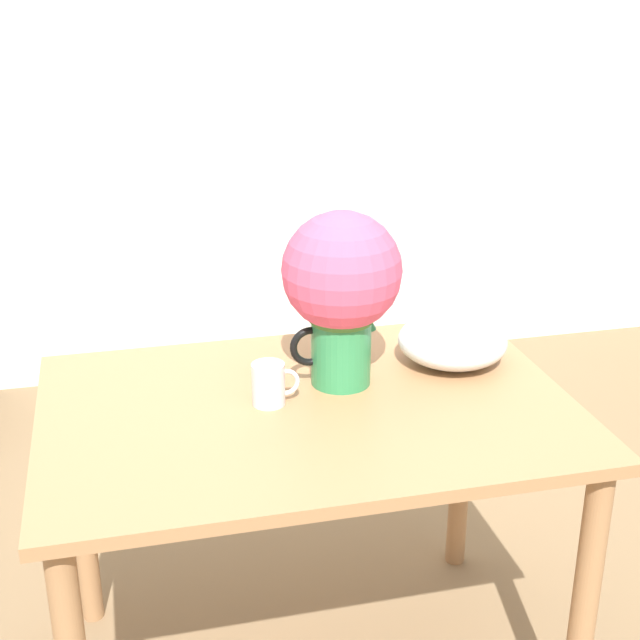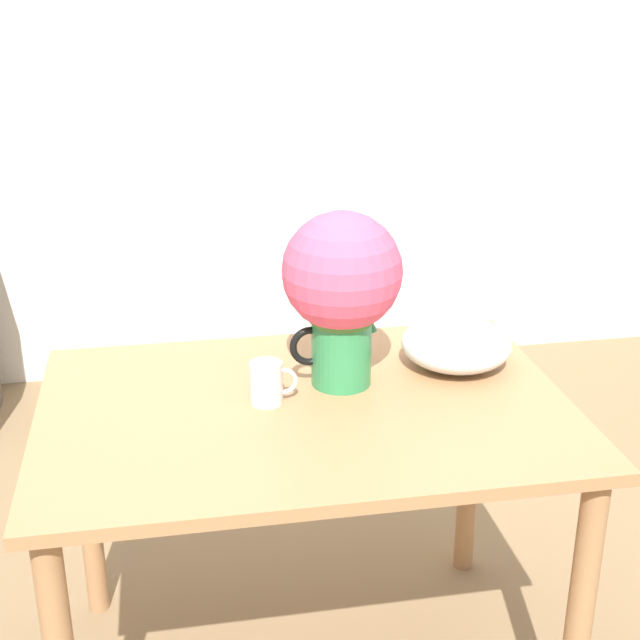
# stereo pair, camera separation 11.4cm
# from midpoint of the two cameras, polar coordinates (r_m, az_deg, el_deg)

# --- Properties ---
(wall_back) EXTENTS (8.00, 0.05, 2.60)m
(wall_back) POSITION_cam_midpoint_polar(r_m,az_deg,el_deg) (3.87, -8.21, 14.83)
(wall_back) COLOR silver
(wall_back) RESTS_ON ground_plane
(table) EXTENTS (1.23, 0.85, 0.80)m
(table) POSITION_cam_midpoint_polar(r_m,az_deg,el_deg) (2.14, -2.31, -8.25)
(table) COLOR #A3754C
(table) RESTS_ON ground_plane
(flower_vase) EXTENTS (0.28, 0.28, 0.43)m
(flower_vase) POSITION_cam_midpoint_polar(r_m,az_deg,el_deg) (2.09, -0.17, 2.23)
(flower_vase) COLOR #2D844C
(flower_vase) RESTS_ON table
(coffee_mug) EXTENTS (0.11, 0.08, 0.10)m
(coffee_mug) POSITION_cam_midpoint_polar(r_m,az_deg,el_deg) (2.07, -4.81, -4.12)
(coffee_mug) COLOR silver
(coffee_mug) RESTS_ON table
(white_bowl) EXTENTS (0.28, 0.28, 0.12)m
(white_bowl) POSITION_cam_midpoint_polar(r_m,az_deg,el_deg) (2.29, 7.07, -1.34)
(white_bowl) COLOR silver
(white_bowl) RESTS_ON table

